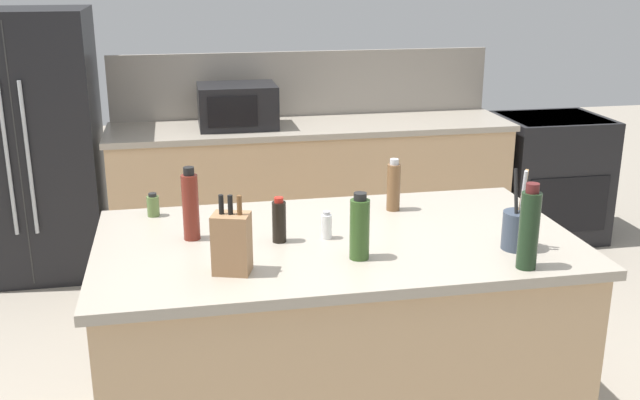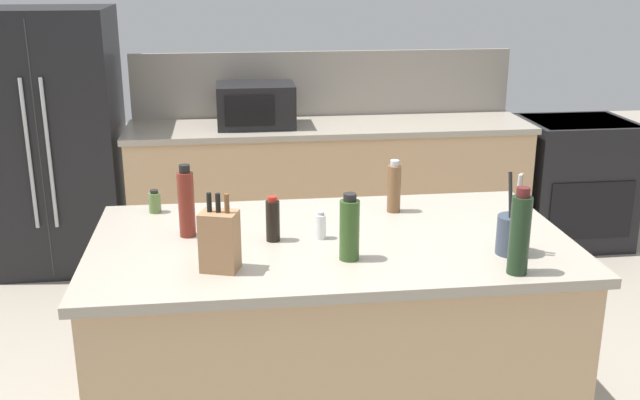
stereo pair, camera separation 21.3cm
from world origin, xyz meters
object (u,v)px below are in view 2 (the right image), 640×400
Objects in this scene: knife_block at (220,240)px; utensil_crock at (512,233)px; vinegar_bottle at (186,203)px; microwave at (256,105)px; soy_sauce_bottle at (273,220)px; pepper_grinder at (394,188)px; wine_bottle at (520,233)px; olive_oil_bottle at (349,229)px; salt_shaker at (321,226)px; refrigerator at (52,141)px; range_oven at (573,181)px; spice_jar_oregano at (155,202)px.

utensil_crock reaches higher than knife_block.
vinegar_bottle is (-0.13, 0.37, 0.03)m from knife_block.
microwave is 2.80× the size of soy_sauce_bottle.
knife_block is at bearing -143.17° from pepper_grinder.
utensil_crock is 0.20m from wine_bottle.
olive_oil_bottle is at bearing -118.40° from pepper_grinder.
salt_shaker is at bearing -0.81° from soy_sauce_bottle.
soy_sauce_bottle is (-0.84, 0.44, -0.06)m from wine_bottle.
salt_shaker is at bearing -55.93° from refrigerator.
knife_block is 1.10m from utensil_crock.
range_oven is 3.08× the size of vinegar_bottle.
refrigerator is at bearing 114.72° from vinegar_bottle.
refrigerator is 3.34× the size of microwave.
vinegar_bottle reaches higher than range_oven.
knife_block is 1.13× the size of olive_oil_bottle.
refrigerator is 2.02m from spice_jar_oregano.
olive_oil_bottle is at bearing 178.17° from utensil_crock.
wine_bottle is 2.80× the size of salt_shaker.
knife_block is 1.23× the size of pepper_grinder.
microwave is 2.21m from salt_shaker.
pepper_grinder is at bearing 54.58° from knife_block.
range_oven is at bearing 38.12° from vinegar_bottle.
salt_shaker is (-0.70, 0.25, -0.03)m from utensil_crock.
salt_shaker is (-2.15, -2.20, 0.53)m from range_oven.
salt_shaker is at bearing -140.59° from pepper_grinder.
salt_shaker is at bearing 146.38° from wine_bottle.
range_oven is at bearing 46.86° from pepper_grinder.
soy_sauce_bottle is at bearing -90.71° from microwave.
knife_block is 0.75m from spice_jar_oregano.
wine_bottle reaches higher than vinegar_bottle.
pepper_grinder is at bearing -6.50° from spice_jar_oregano.
vinegar_bottle reaches higher than knife_block.
pepper_grinder is at bearing -133.14° from range_oven.
utensil_crock reaches higher than range_oven.
wine_bottle is 1.07× the size of vinegar_bottle.
vinegar_bottle is at bearing 127.40° from knife_block.
olive_oil_bottle is 0.36m from soy_sauce_bottle.
spice_jar_oregano is at bearing -106.45° from microwave.
pepper_grinder reaches higher than spice_jar_oregano.
knife_block reaches higher than spice_jar_oregano.
wine_bottle is at bearing -72.77° from microwave.
pepper_grinder is 1.28× the size of soy_sauce_bottle.
vinegar_bottle is (-0.34, 0.10, 0.05)m from soy_sauce_bottle.
spice_jar_oregano is at bearing -147.88° from range_oven.
microwave is at bearing 109.48° from utensil_crock.
wine_bottle is (0.82, -2.63, 0.01)m from microwave.
spice_jar_oregano is (-0.50, 0.42, -0.04)m from soy_sauce_bottle.
pepper_grinder is 0.63m from soy_sauce_bottle.
range_oven is 2.90m from utensil_crock.
microwave is 2.44m from olive_oil_bottle.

